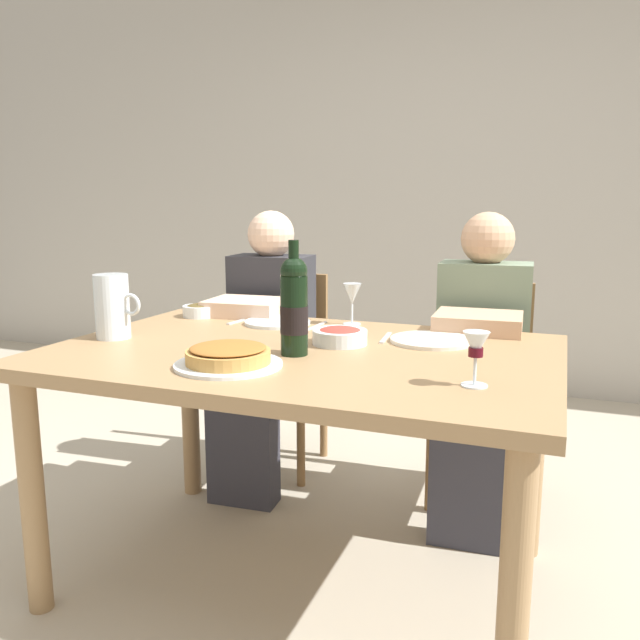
{
  "coord_description": "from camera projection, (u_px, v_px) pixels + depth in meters",
  "views": [
    {
      "loc": [
        0.72,
        -1.73,
        1.2
      ],
      "look_at": [
        0.06,
        0.0,
        0.85
      ],
      "focal_mm": 35.91,
      "sensor_mm": 36.0,
      "label": 1
    }
  ],
  "objects": [
    {
      "name": "knife_left_setting",
      "position": [
        316.0,
        326.0,
        2.27
      ],
      "size": [
        0.02,
        0.18,
        0.0
      ],
      "primitive_type": "cube",
      "rotation": [
        0.0,
        0.0,
        1.52
      ],
      "color": "silver",
      "rests_on": "dining_table"
    },
    {
      "name": "wine_glass_left_diner",
      "position": [
        476.0,
        348.0,
        1.52
      ],
      "size": [
        0.06,
        0.06,
        0.13
      ],
      "color": "silver",
      "rests_on": "dining_table"
    },
    {
      "name": "wine_bottle",
      "position": [
        294.0,
        306.0,
        1.83
      ],
      "size": [
        0.08,
        0.08,
        0.33
      ],
      "color": "black",
      "rests_on": "dining_table"
    },
    {
      "name": "chair_left",
      "position": [
        283.0,
        357.0,
        2.94
      ],
      "size": [
        0.43,
        0.43,
        0.87
      ],
      "rotation": [
        0.0,
        0.0,
        3.21
      ],
      "color": "olive",
      "rests_on": "ground"
    },
    {
      "name": "chair_right",
      "position": [
        484.0,
        375.0,
        2.62
      ],
      "size": [
        0.42,
        0.42,
        0.87
      ],
      "rotation": [
        0.0,
        0.0,
        3.19
      ],
      "color": "olive",
      "rests_on": "ground"
    },
    {
      "name": "dinner_plate_left_setting",
      "position": [
        278.0,
        322.0,
        2.32
      ],
      "size": [
        0.24,
        0.24,
        0.01
      ],
      "primitive_type": "cylinder",
      "color": "silver",
      "rests_on": "dining_table"
    },
    {
      "name": "spoon_right_setting",
      "position": [
        386.0,
        338.0,
        2.07
      ],
      "size": [
        0.03,
        0.16,
        0.0
      ],
      "primitive_type": "cube",
      "rotation": [
        0.0,
        0.0,
        1.66
      ],
      "color": "silver",
      "rests_on": "dining_table"
    },
    {
      "name": "diner_right",
      "position": [
        480.0,
        360.0,
        2.38
      ],
      "size": [
        0.35,
        0.51,
        1.16
      ],
      "rotation": [
        0.0,
        0.0,
        3.19
      ],
      "color": "gray",
      "rests_on": "ground"
    },
    {
      "name": "wine_glass_right_diner",
      "position": [
        352.0,
        295.0,
        2.29
      ],
      "size": [
        0.07,
        0.07,
        0.15
      ],
      "color": "silver",
      "rests_on": "dining_table"
    },
    {
      "name": "dinner_plate_right_setting",
      "position": [
        432.0,
        340.0,
        2.02
      ],
      "size": [
        0.26,
        0.26,
        0.01
      ],
      "primitive_type": "cylinder",
      "color": "silver",
      "rests_on": "dining_table"
    },
    {
      "name": "diner_left",
      "position": [
        263.0,
        342.0,
        2.69
      ],
      "size": [
        0.36,
        0.52,
        1.16
      ],
      "rotation": [
        0.0,
        0.0,
        3.21
      ],
      "color": "#2D2D33",
      "rests_on": "ground"
    },
    {
      "name": "olive_bowl",
      "position": [
        200.0,
        310.0,
        2.46
      ],
      "size": [
        0.13,
        0.13,
        0.05
      ],
      "color": "silver",
      "rests_on": "dining_table"
    },
    {
      "name": "knife_right_setting",
      "position": [
        480.0,
        345.0,
        1.97
      ],
      "size": [
        0.02,
        0.18,
        0.0
      ],
      "primitive_type": "cube",
      "rotation": [
        0.0,
        0.0,
        1.64
      ],
      "color": "silver",
      "rests_on": "dining_table"
    },
    {
      "name": "back_wall",
      "position": [
        448.0,
        169.0,
        4.05
      ],
      "size": [
        8.0,
        0.1,
        2.8
      ],
      "primitive_type": "cube",
      "color": "#B2ADA3",
      "rests_on": "ground"
    },
    {
      "name": "ground_plane",
      "position": [
        302.0,
        578.0,
        2.06
      ],
      "size": [
        8.0,
        8.0,
        0.0
      ],
      "primitive_type": "plane",
      "color": "#B2A893"
    },
    {
      "name": "baked_tart",
      "position": [
        228.0,
        356.0,
        1.72
      ],
      "size": [
        0.29,
        0.29,
        0.06
      ],
      "color": "silver",
      "rests_on": "dining_table"
    },
    {
      "name": "fork_left_setting",
      "position": [
        241.0,
        321.0,
        2.37
      ],
      "size": [
        0.03,
        0.16,
        0.0
      ],
      "primitive_type": "cube",
      "rotation": [
        0.0,
        0.0,
        1.45
      ],
      "color": "silver",
      "rests_on": "dining_table"
    },
    {
      "name": "dining_table",
      "position": [
        301.0,
        378.0,
        1.94
      ],
      "size": [
        1.5,
        1.0,
        0.76
      ],
      "color": "#9E7A51",
      "rests_on": "ground"
    },
    {
      "name": "water_pitcher",
      "position": [
        113.0,
        310.0,
        2.06
      ],
      "size": [
        0.16,
        0.11,
        0.21
      ],
      "color": "silver",
      "rests_on": "dining_table"
    },
    {
      "name": "salad_bowl",
      "position": [
        340.0,
        335.0,
        1.99
      ],
      "size": [
        0.17,
        0.17,
        0.05
      ],
      "color": "silver",
      "rests_on": "dining_table"
    }
  ]
}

